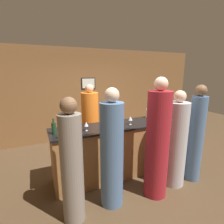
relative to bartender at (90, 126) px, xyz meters
The scene contains 19 objects.
ground_plane 1.25m from the bartender, 65.11° to the right, with size 14.00×14.00×0.00m, color #4C3823.
back_wall 1.67m from the bartender, 75.87° to the left, with size 8.00×0.08×2.80m.
bar_counter 0.97m from the bartender, 65.11° to the right, with size 2.78×0.69×1.07m.
bartender is the anchor object (origin of this frame).
guest_0 1.94m from the bartender, 53.82° to the right, with size 0.39×0.39×1.80m.
guest_1 1.57m from the bartender, 95.29° to the right, with size 0.36×0.36×1.89m.
guest_2 1.80m from the bartender, 115.43° to the right, with size 0.31×0.31×1.80m.
guest_3 1.79m from the bartender, 69.13° to the right, with size 0.39×0.39×2.03m.
guest_4 2.27m from the bartender, 45.25° to the right, with size 0.29×0.29×1.88m.
wine_bottle_0 1.29m from the bartender, 136.58° to the right, with size 0.08×0.08×0.27m.
ice_bucket 1.41m from the bartender, 26.67° to the right, with size 0.16×0.16×0.20m.
wine_glass_0 1.93m from the bartender, 35.19° to the right, with size 0.07×0.07×0.16m.
wine_glass_1 1.39m from the bartender, 122.99° to the right, with size 0.06×0.06×0.16m.
wine_glass_2 1.43m from the bartender, 127.30° to the right, with size 0.08×0.08×0.16m.
wine_glass_3 1.04m from the bartender, 111.23° to the right, with size 0.08×0.08×0.16m.
wine_glass_4 1.23m from the bartender, 126.61° to the right, with size 0.07×0.07×0.15m.
wine_glass_5 1.16m from the bartender, 120.92° to the right, with size 0.06×0.06×0.17m.
wine_glass_6 1.12m from the bartender, 58.93° to the right, with size 0.08×0.08×0.17m.
wine_glass_7 1.11m from the bartender, 75.35° to the right, with size 0.07×0.07×0.16m.
Camera 1 is at (-1.55, -2.99, 2.11)m, focal length 28.00 mm.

